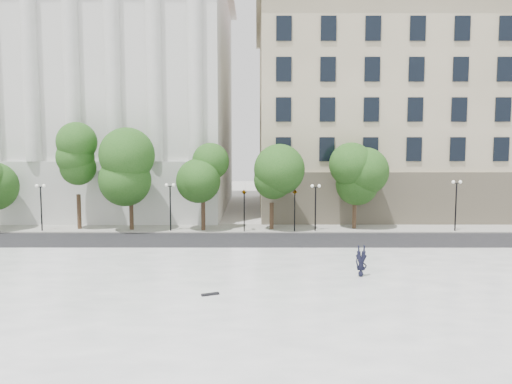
# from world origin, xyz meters

# --- Properties ---
(ground) EXTENTS (160.00, 160.00, 0.00)m
(ground) POSITION_xyz_m (0.00, 0.00, 0.00)
(ground) COLOR #B5B1AB
(ground) RESTS_ON ground
(plaza) EXTENTS (44.00, 22.00, 0.45)m
(plaza) POSITION_xyz_m (0.00, 3.00, 0.23)
(plaza) COLOR white
(plaza) RESTS_ON ground
(street) EXTENTS (60.00, 8.00, 0.02)m
(street) POSITION_xyz_m (0.00, 18.00, 0.01)
(street) COLOR black
(street) RESTS_ON ground
(far_sidewalk) EXTENTS (60.00, 4.00, 0.12)m
(far_sidewalk) POSITION_xyz_m (0.00, 24.00, 0.06)
(far_sidewalk) COLOR #9D9B91
(far_sidewalk) RESTS_ON ground
(building_west) EXTENTS (31.50, 27.65, 25.60)m
(building_west) POSITION_xyz_m (-17.00, 38.57, 12.89)
(building_west) COLOR silver
(building_west) RESTS_ON ground
(building_east) EXTENTS (36.00, 26.15, 23.00)m
(building_east) POSITION_xyz_m (20.00, 38.91, 11.14)
(building_east) COLOR beige
(building_east) RESTS_ON ground
(traffic_light_west) EXTENTS (0.82, 1.84, 4.22)m
(traffic_light_west) POSITION_xyz_m (0.49, 22.30, 3.72)
(traffic_light_west) COLOR black
(traffic_light_west) RESTS_ON ground
(traffic_light_east) EXTENTS (0.65, 1.90, 4.25)m
(traffic_light_east) POSITION_xyz_m (4.81, 22.30, 3.75)
(traffic_light_east) COLOR black
(traffic_light_east) RESTS_ON ground
(person_lying) EXTENTS (0.74, 1.76, 0.47)m
(person_lying) POSITION_xyz_m (7.23, 6.58, 0.68)
(person_lying) COLOR black
(person_lying) RESTS_ON plaza
(skateboard) EXTENTS (0.88, 0.54, 0.09)m
(skateboard) POSITION_xyz_m (-0.67, 3.22, 0.49)
(skateboard) COLOR black
(skateboard) RESTS_ON plaza
(street_trees) EXTENTS (35.98, 4.57, 7.71)m
(street_trees) POSITION_xyz_m (-5.58, 23.32, 5.14)
(street_trees) COLOR #382619
(street_trees) RESTS_ON ground
(lamp_posts) EXTENTS (36.60, 0.28, 4.49)m
(lamp_posts) POSITION_xyz_m (0.80, 22.60, 2.94)
(lamp_posts) COLOR black
(lamp_posts) RESTS_ON ground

